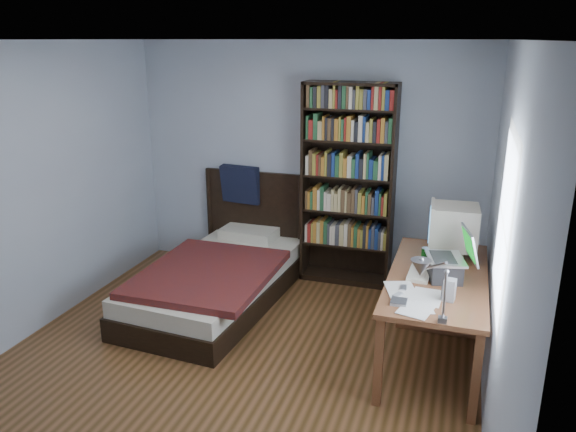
# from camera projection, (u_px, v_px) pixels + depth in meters

# --- Properties ---
(room) EXTENTS (4.20, 4.24, 2.50)m
(room) POSITION_uv_depth(u_px,v_px,m) (231.00, 218.00, 4.11)
(room) COLOR #4D3316
(room) RESTS_ON ground
(desk) EXTENTS (0.75, 1.63, 0.73)m
(desk) POSITION_uv_depth(u_px,v_px,m) (439.00, 288.00, 4.91)
(desk) COLOR brown
(desk) RESTS_ON floor
(crt_monitor) EXTENTS (0.41, 0.38, 0.45)m
(crt_monitor) POSITION_uv_depth(u_px,v_px,m) (452.00, 227.00, 4.74)
(crt_monitor) COLOR beige
(crt_monitor) RESTS_ON desk
(laptop) EXTENTS (0.42, 0.40, 0.43)m
(laptop) POSITION_uv_depth(u_px,v_px,m) (448.00, 265.00, 4.30)
(laptop) COLOR #2D2D30
(laptop) RESTS_ON desk
(desk_lamp) EXTENTS (0.23, 0.50, 0.59)m
(desk_lamp) POSITION_uv_depth(u_px,v_px,m) (425.00, 274.00, 3.25)
(desk_lamp) COLOR #99999E
(desk_lamp) RESTS_ON desk
(keyboard) EXTENTS (0.18, 0.42, 0.04)m
(keyboard) POSITION_uv_depth(u_px,v_px,m) (420.00, 272.00, 4.44)
(keyboard) COLOR beige
(keyboard) RESTS_ON desk
(speaker) EXTENTS (0.09, 0.09, 0.16)m
(speaker) POSITION_uv_depth(u_px,v_px,m) (449.00, 290.00, 3.97)
(speaker) COLOR #949496
(speaker) RESTS_ON desk
(soda_can) EXTENTS (0.07, 0.07, 0.12)m
(soda_can) POSITION_uv_depth(u_px,v_px,m) (425.00, 255.00, 4.66)
(soda_can) COLOR #073509
(soda_can) RESTS_ON desk
(mouse) EXTENTS (0.06, 0.11, 0.04)m
(mouse) POSITION_uv_depth(u_px,v_px,m) (438.00, 262.00, 4.64)
(mouse) COLOR silver
(mouse) RESTS_ON desk
(phone_silver) EXTENTS (0.05, 0.10, 0.02)m
(phone_silver) POSITION_uv_depth(u_px,v_px,m) (403.00, 288.00, 4.16)
(phone_silver) COLOR silver
(phone_silver) RESTS_ON desk
(phone_grey) EXTENTS (0.07, 0.09, 0.02)m
(phone_grey) POSITION_uv_depth(u_px,v_px,m) (398.00, 295.00, 4.05)
(phone_grey) COLOR #949496
(phone_grey) RESTS_ON desk
(external_drive) EXTENTS (0.11, 0.11, 0.02)m
(external_drive) POSITION_uv_depth(u_px,v_px,m) (399.00, 302.00, 3.93)
(external_drive) COLOR #949496
(external_drive) RESTS_ON desk
(bookshelf) EXTENTS (0.95, 0.30, 2.10)m
(bookshelf) POSITION_uv_depth(u_px,v_px,m) (348.00, 186.00, 5.79)
(bookshelf) COLOR black
(bookshelf) RESTS_ON floor
(bed) EXTENTS (1.24, 2.27, 1.16)m
(bed) POSITION_uv_depth(u_px,v_px,m) (221.00, 274.00, 5.62)
(bed) COLOR black
(bed) RESTS_ON floor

